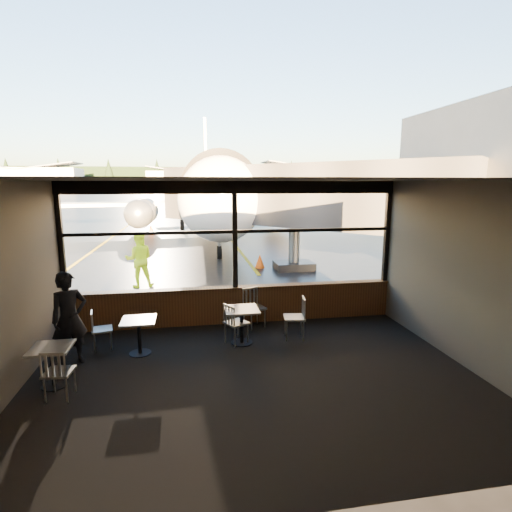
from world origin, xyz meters
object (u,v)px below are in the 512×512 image
object	(u,v)px
chair_mid_w	(102,330)
cafe_table_left	(53,367)
cone_nose	(260,261)
airliner	(210,160)
chair_left_s	(59,373)
passenger	(69,319)
chair_near_n	(254,308)
ground_crew	(139,259)
cafe_table_mid	(139,337)
chair_near_w	(236,323)
jet_bridge	(310,209)
chair_near_e	(294,318)
cafe_table_near	(242,326)
cone_wing	(151,229)

from	to	relation	value
chair_mid_w	cafe_table_left	bearing A→B (deg)	-29.90
cone_nose	airliner	bearing A→B (deg)	95.03
chair_left_s	passenger	size ratio (longest dim) A/B	0.48
chair_near_n	ground_crew	distance (m)	5.50
cafe_table_mid	chair_near_w	world-z (taller)	chair_near_w
cafe_table_left	cone_nose	xyz separation A→B (m)	(5.24, 9.07, -0.08)
jet_bridge	cafe_table_left	size ratio (longest dim) A/B	15.71
airliner	chair_mid_w	xyz separation A→B (m)	(-3.53, -21.15, -4.70)
chair_near_w	ground_crew	bearing A→B (deg)	175.76
cafe_table_mid	chair_near_e	size ratio (longest dim) A/B	0.77
cafe_table_near	cone_nose	distance (m)	7.96
cafe_table_left	chair_left_s	size ratio (longest dim) A/B	0.82
airliner	cone_nose	distance (m)	14.49
chair_near_e	chair_left_s	bearing A→B (deg)	121.08
chair_left_s	passenger	world-z (taller)	passenger
cafe_table_mid	jet_bridge	bearing A→B (deg)	50.72
cafe_table_left	airliner	bearing A→B (deg)	79.89
chair_near_n	cone_wing	bearing A→B (deg)	-98.18
chair_near_e	cone_nose	xyz separation A→B (m)	(0.61, 7.66, -0.19)
chair_near_e	cafe_table_left	bearing A→B (deg)	115.47
airliner	chair_left_s	world-z (taller)	airliner
cafe_table_left	cone_wing	bearing A→B (deg)	90.61
chair_left_s	jet_bridge	bearing A→B (deg)	57.29
chair_near_e	cone_nose	bearing A→B (deg)	4.03
jet_bridge	ground_crew	bearing A→B (deg)	-167.34
chair_left_s	chair_near_e	bearing A→B (deg)	28.36
cafe_table_left	passenger	distance (m)	1.05
cafe_table_near	cone_wing	bearing A→B (deg)	99.95
chair_near_w	cafe_table_left	bearing A→B (deg)	-98.10
chair_mid_w	ground_crew	distance (m)	5.24
passenger	cone_wing	world-z (taller)	passenger
airliner	chair_mid_w	distance (m)	21.96
airliner	chair_near_e	world-z (taller)	airliner
chair_near_w	cone_wing	distance (m)	21.20
airliner	cafe_table_left	size ratio (longest dim) A/B	46.58
jet_bridge	chair_mid_w	world-z (taller)	jet_bridge
chair_near_w	cone_nose	bearing A→B (deg)	135.84
chair_left_s	chair_mid_w	bearing A→B (deg)	87.52
cafe_table_left	chair_near_e	world-z (taller)	chair_near_e
jet_bridge	passenger	size ratio (longest dim) A/B	6.21
chair_near_n	passenger	bearing A→B (deg)	-0.08
ground_crew	passenger	bearing A→B (deg)	78.99
cafe_table_left	ground_crew	xyz separation A→B (m)	(0.70, 6.73, 0.58)
chair_near_n	chair_mid_w	size ratio (longest dim) A/B	1.13
passenger	cafe_table_mid	bearing A→B (deg)	-21.20
chair_near_w	chair_mid_w	size ratio (longest dim) A/B	1.08
chair_near_w	cafe_table_near	bearing A→B (deg)	44.38
chair_near_n	passenger	world-z (taller)	passenger
cone_nose	cone_wing	size ratio (longest dim) A/B	1.02
jet_bridge	chair_near_n	world-z (taller)	jet_bridge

